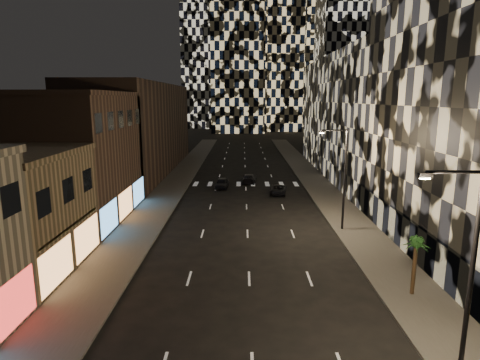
{
  "coord_description": "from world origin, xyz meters",
  "views": [
    {
      "loc": [
        -0.45,
        -4.79,
        11.75
      ],
      "look_at": [
        -0.63,
        23.38,
        6.0
      ],
      "focal_mm": 30.0,
      "sensor_mm": 36.0,
      "label": 1
    }
  ],
  "objects_px": {
    "streetlight_far": "(342,172)",
    "car_dark_rightlane": "(278,190)",
    "streetlight_near": "(467,265)",
    "palm_tree": "(416,247)",
    "car_dark_midlane": "(222,183)",
    "car_dark_oncoming": "(249,178)"
  },
  "relations": [
    {
      "from": "streetlight_far",
      "to": "palm_tree",
      "type": "bearing_deg",
      "value": -83.17
    },
    {
      "from": "streetlight_far",
      "to": "car_dark_midlane",
      "type": "height_order",
      "value": "streetlight_far"
    },
    {
      "from": "streetlight_near",
      "to": "car_dark_oncoming",
      "type": "height_order",
      "value": "streetlight_near"
    },
    {
      "from": "streetlight_near",
      "to": "palm_tree",
      "type": "distance_m",
      "value": 8.14
    },
    {
      "from": "car_dark_rightlane",
      "to": "streetlight_near",
      "type": "bearing_deg",
      "value": -75.28
    },
    {
      "from": "streetlight_near",
      "to": "car_dark_oncoming",
      "type": "relative_size",
      "value": 2.04
    },
    {
      "from": "streetlight_near",
      "to": "streetlight_far",
      "type": "bearing_deg",
      "value": 90.0
    },
    {
      "from": "streetlight_near",
      "to": "car_dark_midlane",
      "type": "bearing_deg",
      "value": 107.14
    },
    {
      "from": "streetlight_far",
      "to": "car_dark_rightlane",
      "type": "height_order",
      "value": "streetlight_far"
    },
    {
      "from": "streetlight_far",
      "to": "palm_tree",
      "type": "height_order",
      "value": "streetlight_far"
    },
    {
      "from": "streetlight_near",
      "to": "palm_tree",
      "type": "height_order",
      "value": "streetlight_near"
    },
    {
      "from": "streetlight_near",
      "to": "palm_tree",
      "type": "xyz_separation_m",
      "value": [
        1.47,
        7.69,
        -2.23
      ]
    },
    {
      "from": "car_dark_oncoming",
      "to": "palm_tree",
      "type": "height_order",
      "value": "palm_tree"
    },
    {
      "from": "streetlight_far",
      "to": "car_dark_rightlane",
      "type": "relative_size",
      "value": 2.27
    },
    {
      "from": "car_dark_rightlane",
      "to": "car_dark_oncoming",
      "type": "bearing_deg",
      "value": 124.6
    },
    {
      "from": "streetlight_far",
      "to": "car_dark_midlane",
      "type": "xyz_separation_m",
      "value": [
        -11.55,
        17.46,
        -4.69
      ]
    },
    {
      "from": "palm_tree",
      "to": "car_dark_oncoming",
      "type": "bearing_deg",
      "value": 105.77
    },
    {
      "from": "car_dark_midlane",
      "to": "palm_tree",
      "type": "distance_m",
      "value": 32.59
    },
    {
      "from": "streetlight_far",
      "to": "palm_tree",
      "type": "distance_m",
      "value": 12.6
    },
    {
      "from": "streetlight_near",
      "to": "car_dark_midlane",
      "type": "distance_m",
      "value": 39.48
    },
    {
      "from": "car_dark_oncoming",
      "to": "palm_tree",
      "type": "relative_size",
      "value": 1.22
    },
    {
      "from": "streetlight_far",
      "to": "car_dark_oncoming",
      "type": "bearing_deg",
      "value": 110.76
    }
  ]
}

